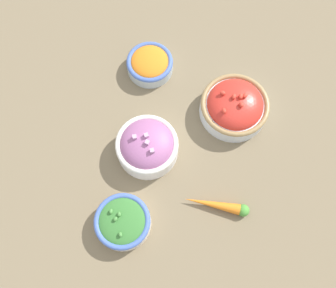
{
  "coord_description": "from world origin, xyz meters",
  "views": [
    {
      "loc": [
        0.27,
        0.07,
        0.82
      ],
      "look_at": [
        0.0,
        0.0,
        0.03
      ],
      "focal_mm": 40.0,
      "sensor_mm": 36.0,
      "label": 1
    }
  ],
  "objects_px": {
    "bowl_broccoli": "(123,222)",
    "bowl_carrots": "(150,64)",
    "bowl_red_onion": "(147,146)",
    "bowl_cherry_tomatoes": "(234,106)",
    "loose_carrot": "(219,205)"
  },
  "relations": [
    {
      "from": "bowl_broccoli",
      "to": "loose_carrot",
      "type": "distance_m",
      "value": 0.21
    },
    {
      "from": "bowl_broccoli",
      "to": "bowl_red_onion",
      "type": "relative_size",
      "value": 0.85
    },
    {
      "from": "bowl_cherry_tomatoes",
      "to": "bowl_broccoli",
      "type": "bearing_deg",
      "value": -29.66
    },
    {
      "from": "bowl_red_onion",
      "to": "bowl_carrots",
      "type": "bearing_deg",
      "value": -166.78
    },
    {
      "from": "bowl_broccoli",
      "to": "bowl_cherry_tomatoes",
      "type": "distance_m",
      "value": 0.37
    },
    {
      "from": "bowl_carrots",
      "to": "bowl_cherry_tomatoes",
      "type": "distance_m",
      "value": 0.23
    },
    {
      "from": "bowl_carrots",
      "to": "bowl_broccoli",
      "type": "bearing_deg",
      "value": 6.12
    },
    {
      "from": "bowl_red_onion",
      "to": "bowl_cherry_tomatoes",
      "type": "xyz_separation_m",
      "value": [
        -0.14,
        0.17,
        -0.0
      ]
    },
    {
      "from": "bowl_red_onion",
      "to": "bowl_cherry_tomatoes",
      "type": "bearing_deg",
      "value": 129.99
    },
    {
      "from": "bowl_cherry_tomatoes",
      "to": "loose_carrot",
      "type": "height_order",
      "value": "bowl_cherry_tomatoes"
    },
    {
      "from": "bowl_broccoli",
      "to": "bowl_cherry_tomatoes",
      "type": "height_order",
      "value": "bowl_cherry_tomatoes"
    },
    {
      "from": "bowl_broccoli",
      "to": "loose_carrot",
      "type": "xyz_separation_m",
      "value": [
        -0.08,
        0.19,
        -0.01
      ]
    },
    {
      "from": "bowl_broccoli",
      "to": "bowl_carrots",
      "type": "distance_m",
      "value": 0.39
    },
    {
      "from": "bowl_red_onion",
      "to": "bowl_cherry_tomatoes",
      "type": "distance_m",
      "value": 0.22
    },
    {
      "from": "bowl_red_onion",
      "to": "loose_carrot",
      "type": "distance_m",
      "value": 0.2
    }
  ]
}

